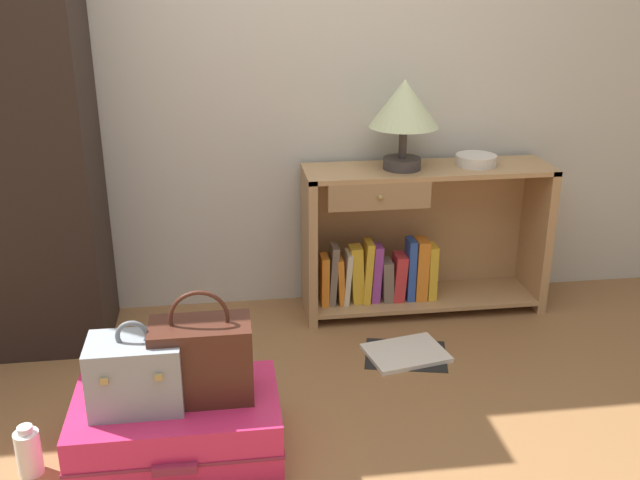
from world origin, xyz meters
name	(u,v)px	position (x,y,z in m)	size (l,w,h in m)	color
back_wall	(250,28)	(0.00, 1.50, 1.30)	(6.40, 0.10, 2.60)	beige
bookshelf	(412,242)	(0.72, 1.28, 0.33)	(1.14, 0.33, 0.70)	tan
table_lamp	(404,108)	(0.65, 1.26, 0.98)	(0.31, 0.31, 0.40)	#3D3838
bowl	(476,160)	(1.00, 1.27, 0.73)	(0.19, 0.19, 0.05)	silver
suitcase_large	(178,427)	(-0.34, 0.27, 0.11)	(0.69, 0.45, 0.22)	#DB2860
train_case	(136,373)	(-0.46, 0.25, 0.34)	(0.30, 0.20, 0.31)	#8E99A3
handbag	(202,359)	(-0.25, 0.27, 0.36)	(0.33, 0.18, 0.39)	#472319
bottle	(29,452)	(-0.83, 0.24, 0.08)	(0.08, 0.08, 0.18)	white
open_book_on_floor	(406,353)	(0.59, 0.82, 0.01)	(0.40, 0.34, 0.02)	white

